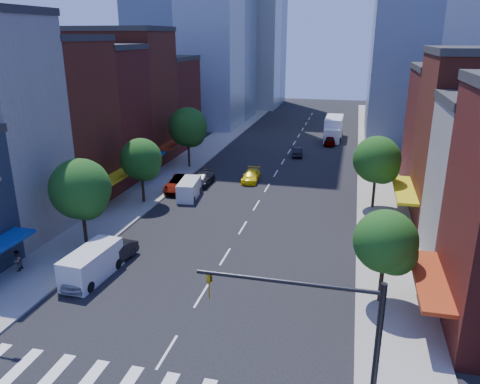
% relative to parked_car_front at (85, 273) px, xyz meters
% --- Properties ---
extents(ground, '(220.00, 220.00, 0.00)m').
position_rel_parked_car_front_xyz_m(ground, '(8.48, -5.81, -0.75)').
color(ground, black).
rests_on(ground, ground).
extents(sidewalk_left, '(5.00, 120.00, 0.15)m').
position_rel_parked_car_front_xyz_m(sidewalk_left, '(-4.02, 34.19, -0.68)').
color(sidewalk_left, gray).
rests_on(sidewalk_left, ground).
extents(sidewalk_right, '(5.00, 120.00, 0.15)m').
position_rel_parked_car_front_xyz_m(sidewalk_right, '(20.98, 34.19, -0.68)').
color(sidewalk_right, gray).
rests_on(sidewalk_right, ground).
extents(bldg_left_2, '(12.00, 9.00, 16.00)m').
position_rel_parked_car_front_xyz_m(bldg_left_2, '(-12.52, 14.69, 7.25)').
color(bldg_left_2, maroon).
rests_on(bldg_left_2, ground).
extents(bldg_left_3, '(12.00, 8.00, 15.00)m').
position_rel_parked_car_front_xyz_m(bldg_left_3, '(-12.52, 23.19, 6.75)').
color(bldg_left_3, '#571A15').
rests_on(bldg_left_3, ground).
extents(bldg_left_4, '(12.00, 9.00, 17.00)m').
position_rel_parked_car_front_xyz_m(bldg_left_4, '(-12.52, 31.69, 7.75)').
color(bldg_left_4, maroon).
rests_on(bldg_left_4, ground).
extents(bldg_left_5, '(12.00, 10.00, 13.00)m').
position_rel_parked_car_front_xyz_m(bldg_left_5, '(-12.52, 41.19, 5.75)').
color(bldg_left_5, '#571A15').
rests_on(bldg_left_5, ground).
extents(bldg_right_3, '(12.00, 10.00, 13.00)m').
position_rel_parked_car_front_xyz_m(bldg_right_3, '(29.48, 28.19, 5.75)').
color(bldg_right_3, '#571A15').
rests_on(bldg_right_3, ground).
extents(traffic_signal, '(7.24, 2.24, 8.00)m').
position_rel_parked_car_front_xyz_m(traffic_signal, '(18.43, -10.31, 3.41)').
color(traffic_signal, black).
rests_on(traffic_signal, sidewalk_right).
extents(tree_left_near, '(4.80, 4.80, 7.30)m').
position_rel_parked_car_front_xyz_m(tree_left_near, '(-2.87, 5.12, 4.11)').
color(tree_left_near, black).
rests_on(tree_left_near, sidewalk_left).
extents(tree_left_mid, '(4.20, 4.20, 6.65)m').
position_rel_parked_car_front_xyz_m(tree_left_mid, '(-2.87, 16.12, 3.78)').
color(tree_left_mid, black).
rests_on(tree_left_mid, sidewalk_left).
extents(tree_left_far, '(5.00, 5.00, 7.75)m').
position_rel_parked_car_front_xyz_m(tree_left_far, '(-2.86, 30.12, 4.45)').
color(tree_left_far, black).
rests_on(tree_left_far, sidewalk_left).
extents(tree_right_near, '(4.00, 4.00, 6.20)m').
position_rel_parked_car_front_xyz_m(tree_right_near, '(20.13, 2.12, 3.44)').
color(tree_right_near, black).
rests_on(tree_right_near, sidewalk_right).
extents(tree_right_far, '(4.60, 4.60, 7.20)m').
position_rel_parked_car_front_xyz_m(tree_right_far, '(20.13, 20.12, 4.11)').
color(tree_right_far, black).
rests_on(tree_right_far, sidewalk_right).
extents(parked_car_front, '(2.14, 4.54, 1.50)m').
position_rel_parked_car_front_xyz_m(parked_car_front, '(0.00, 0.00, 0.00)').
color(parked_car_front, '#A2A3A7').
rests_on(parked_car_front, ground).
extents(parked_car_second, '(2.04, 4.56, 1.45)m').
position_rel_parked_car_front_xyz_m(parked_car_second, '(0.62, 3.17, -0.02)').
color(parked_car_second, black).
rests_on(parked_car_second, ground).
extents(parked_car_third, '(3.27, 6.04, 1.61)m').
position_rel_parked_car_front_xyz_m(parked_car_third, '(-0.85, 21.05, 0.05)').
color(parked_car_third, '#999999').
rests_on(parked_car_third, ground).
extents(parked_car_rear, '(1.99, 4.88, 1.41)m').
position_rel_parked_car_front_xyz_m(parked_car_rear, '(0.98, 23.54, -0.04)').
color(parked_car_rear, black).
rests_on(parked_car_rear, ground).
extents(cargo_van_near, '(2.38, 5.29, 2.20)m').
position_rel_parked_car_front_xyz_m(cargo_van_near, '(0.15, 0.58, 0.34)').
color(cargo_van_near, silver).
rests_on(cargo_van_near, ground).
extents(cargo_van_far, '(2.35, 4.69, 1.92)m').
position_rel_parked_car_front_xyz_m(cargo_van_far, '(1.00, 18.83, 0.20)').
color(cargo_van_far, silver).
rests_on(cargo_van_far, ground).
extents(taxi, '(2.00, 4.56, 1.30)m').
position_rel_parked_car_front_xyz_m(taxi, '(6.15, 26.26, -0.10)').
color(taxi, yellow).
rests_on(taxi, ground).
extents(traffic_car_oncoming, '(1.87, 4.09, 1.30)m').
position_rel_parked_car_front_xyz_m(traffic_car_oncoming, '(9.98, 39.76, -0.10)').
color(traffic_car_oncoming, black).
rests_on(traffic_car_oncoming, ground).
extents(traffic_car_far, '(1.75, 4.31, 1.46)m').
position_rel_parked_car_front_xyz_m(traffic_car_far, '(14.12, 48.10, -0.02)').
color(traffic_car_far, '#999999').
rests_on(traffic_car_far, ground).
extents(box_truck, '(2.90, 9.06, 3.64)m').
position_rel_parked_car_front_xyz_m(box_truck, '(14.36, 52.65, 0.97)').
color(box_truck, silver).
rests_on(box_truck, ground).
extents(pedestrian_far, '(0.69, 0.83, 1.58)m').
position_rel_parked_car_front_xyz_m(pedestrian_far, '(-5.56, 0.16, 0.19)').
color(pedestrian_far, '#999999').
rests_on(pedestrian_far, sidewalk_left).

